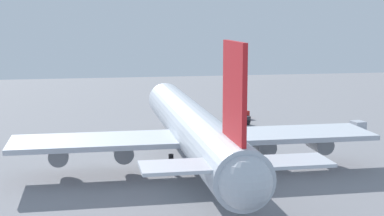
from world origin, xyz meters
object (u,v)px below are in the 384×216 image
Objects in this scene: cargo_loader at (238,120)px; maintenance_van at (238,114)px; cargo_airplane at (192,128)px; safety_cone_nose at (175,128)px; cargo_container_fore at (358,126)px.

maintenance_van reaches higher than cargo_loader.
cargo_airplane is 13.12× the size of maintenance_van.
cargo_airplane is 29.00m from safety_cone_nose.
maintenance_van is 1.66× the size of cargo_container_fore.
cargo_loader reaches higher than safety_cone_nose.
cargo_airplane is 33.89m from cargo_loader.
safety_cone_nose is at bearing 120.88° from maintenance_van.
maintenance_van is 17.45m from safety_cone_nose.
maintenance_van reaches higher than cargo_container_fore.
cargo_loader is 7.54m from maintenance_van.
cargo_container_fore is 35.05m from safety_cone_nose.
cargo_airplane is at bearing 176.26° from safety_cone_nose.
cargo_loader is at bearing -82.88° from safety_cone_nose.
maintenance_van is (37.37, -16.82, -4.66)m from cargo_airplane.
maintenance_van is (7.31, -1.86, -0.03)m from cargo_loader.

